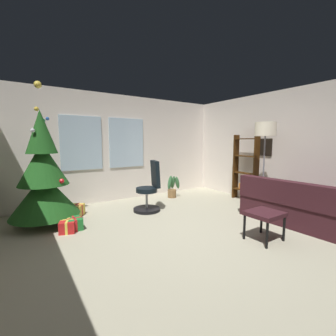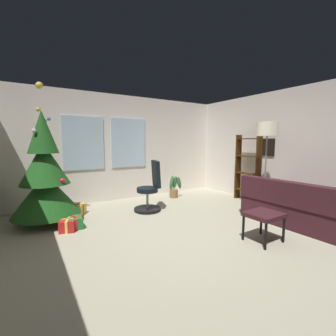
{
  "view_description": "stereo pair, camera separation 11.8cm",
  "coord_description": "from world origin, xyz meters",
  "px_view_note": "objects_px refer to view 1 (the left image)",
  "views": [
    {
      "loc": [
        -2.2,
        -2.52,
        1.45
      ],
      "look_at": [
        0.14,
        0.96,
        0.96
      ],
      "focal_mm": 24.4,
      "sensor_mm": 36.0,
      "label": 1
    },
    {
      "loc": [
        -2.1,
        -2.59,
        1.45
      ],
      "look_at": [
        0.14,
        0.96,
        0.96
      ],
      "focal_mm": 24.4,
      "sensor_mm": 36.0,
      "label": 2
    }
  ],
  "objects_px": {
    "footstool": "(265,216)",
    "gift_box_red": "(68,225)",
    "gift_box_green": "(74,224)",
    "couch": "(309,208)",
    "gift_box_gold": "(76,210)",
    "bookshelf": "(246,171)",
    "office_chair": "(149,192)",
    "floor_lamp": "(265,134)",
    "holiday_tree": "(44,178)",
    "potted_plant": "(173,188)"
  },
  "relations": [
    {
      "from": "footstool",
      "to": "gift_box_red",
      "type": "distance_m",
      "value": 3.08
    },
    {
      "from": "footstool",
      "to": "gift_box_green",
      "type": "height_order",
      "value": "footstool"
    },
    {
      "from": "couch",
      "to": "gift_box_green",
      "type": "relative_size",
      "value": 6.44
    },
    {
      "from": "gift_box_gold",
      "to": "bookshelf",
      "type": "distance_m",
      "value": 3.97
    },
    {
      "from": "gift_box_red",
      "to": "gift_box_gold",
      "type": "distance_m",
      "value": 0.78
    },
    {
      "from": "office_chair",
      "to": "gift_box_green",
      "type": "bearing_deg",
      "value": -172.49
    },
    {
      "from": "bookshelf",
      "to": "floor_lamp",
      "type": "height_order",
      "value": "floor_lamp"
    },
    {
      "from": "footstool",
      "to": "office_chair",
      "type": "bearing_deg",
      "value": 107.45
    },
    {
      "from": "footstool",
      "to": "gift_box_green",
      "type": "relative_size",
      "value": 1.66
    },
    {
      "from": "holiday_tree",
      "to": "floor_lamp",
      "type": "bearing_deg",
      "value": -22.35
    },
    {
      "from": "couch",
      "to": "floor_lamp",
      "type": "distance_m",
      "value": 1.63
    },
    {
      "from": "gift_box_green",
      "to": "floor_lamp",
      "type": "bearing_deg",
      "value": -16.88
    },
    {
      "from": "footstool",
      "to": "bookshelf",
      "type": "xyz_separation_m",
      "value": [
        1.72,
        1.66,
        0.36
      ]
    },
    {
      "from": "holiday_tree",
      "to": "potted_plant",
      "type": "bearing_deg",
      "value": 6.86
    },
    {
      "from": "gift_box_red",
      "to": "potted_plant",
      "type": "height_order",
      "value": "potted_plant"
    },
    {
      "from": "gift_box_red",
      "to": "floor_lamp",
      "type": "bearing_deg",
      "value": -16.28
    },
    {
      "from": "gift_box_green",
      "to": "gift_box_red",
      "type": "bearing_deg",
      "value": -172.48
    },
    {
      "from": "footstool",
      "to": "couch",
      "type": "bearing_deg",
      "value": -1.1
    },
    {
      "from": "gift_box_green",
      "to": "floor_lamp",
      "type": "xyz_separation_m",
      "value": [
        3.56,
        -1.08,
        1.51
      ]
    },
    {
      "from": "couch",
      "to": "footstool",
      "type": "distance_m",
      "value": 1.29
    },
    {
      "from": "gift_box_gold",
      "to": "potted_plant",
      "type": "xyz_separation_m",
      "value": [
        2.43,
        0.17,
        0.14
      ]
    },
    {
      "from": "holiday_tree",
      "to": "office_chair",
      "type": "xyz_separation_m",
      "value": [
        1.9,
        -0.33,
        -0.41
      ]
    },
    {
      "from": "couch",
      "to": "gift_box_green",
      "type": "distance_m",
      "value": 4.06
    },
    {
      "from": "gift_box_red",
      "to": "office_chair",
      "type": "distance_m",
      "value": 1.68
    },
    {
      "from": "gift_box_gold",
      "to": "potted_plant",
      "type": "bearing_deg",
      "value": 3.96
    },
    {
      "from": "gift_box_red",
      "to": "office_chair",
      "type": "xyz_separation_m",
      "value": [
        1.64,
        0.22,
        0.31
      ]
    },
    {
      "from": "couch",
      "to": "footstool",
      "type": "relative_size",
      "value": 3.88
    },
    {
      "from": "gift_box_green",
      "to": "floor_lamp",
      "type": "distance_m",
      "value": 4.01
    },
    {
      "from": "gift_box_gold",
      "to": "floor_lamp",
      "type": "relative_size",
      "value": 0.21
    },
    {
      "from": "holiday_tree",
      "to": "floor_lamp",
      "type": "distance_m",
      "value": 4.3
    },
    {
      "from": "floor_lamp",
      "to": "bookshelf",
      "type": "bearing_deg",
      "value": 61.98
    },
    {
      "from": "holiday_tree",
      "to": "gift_box_green",
      "type": "distance_m",
      "value": 0.96
    },
    {
      "from": "office_chair",
      "to": "floor_lamp",
      "type": "relative_size",
      "value": 0.57
    },
    {
      "from": "gift_box_green",
      "to": "floor_lamp",
      "type": "relative_size",
      "value": 0.16
    },
    {
      "from": "footstool",
      "to": "office_chair",
      "type": "xyz_separation_m",
      "value": [
        -0.69,
        2.2,
        0.04
      ]
    },
    {
      "from": "gift_box_green",
      "to": "office_chair",
      "type": "xyz_separation_m",
      "value": [
        1.54,
        0.2,
        0.31
      ]
    },
    {
      "from": "footstool",
      "to": "gift_box_gold",
      "type": "xyz_separation_m",
      "value": [
        -2.05,
        2.72,
        -0.26
      ]
    },
    {
      "from": "couch",
      "to": "bookshelf",
      "type": "relative_size",
      "value": 1.16
    },
    {
      "from": "footstool",
      "to": "office_chair",
      "type": "height_order",
      "value": "office_chair"
    },
    {
      "from": "potted_plant",
      "to": "gift_box_green",
      "type": "bearing_deg",
      "value": -161.27
    },
    {
      "from": "couch",
      "to": "holiday_tree",
      "type": "relative_size",
      "value": 0.76
    },
    {
      "from": "gift_box_red",
      "to": "office_chair",
      "type": "height_order",
      "value": "office_chair"
    },
    {
      "from": "gift_box_green",
      "to": "bookshelf",
      "type": "height_order",
      "value": "bookshelf"
    },
    {
      "from": "bookshelf",
      "to": "footstool",
      "type": "bearing_deg",
      "value": -135.99
    },
    {
      "from": "couch",
      "to": "holiday_tree",
      "type": "distance_m",
      "value": 4.67
    },
    {
      "from": "office_chair",
      "to": "gift_box_gold",
      "type": "bearing_deg",
      "value": 159.29
    },
    {
      "from": "holiday_tree",
      "to": "potted_plant",
      "type": "height_order",
      "value": "holiday_tree"
    },
    {
      "from": "holiday_tree",
      "to": "couch",
      "type": "bearing_deg",
      "value": -33.36
    },
    {
      "from": "gift_box_red",
      "to": "gift_box_green",
      "type": "height_order",
      "value": "gift_box_green"
    },
    {
      "from": "gift_box_green",
      "to": "gift_box_gold",
      "type": "distance_m",
      "value": 0.74
    }
  ]
}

